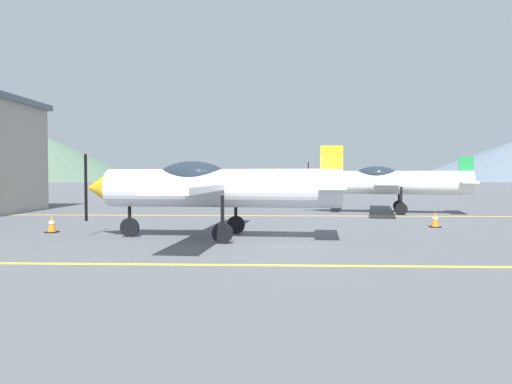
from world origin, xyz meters
name	(u,v)px	position (x,y,z in m)	size (l,w,h in m)	color
ground_plane	(290,239)	(0.00, 0.00, 0.00)	(400.00, 400.00, 0.00)	#54565B
apron_line_near	(295,265)	(0.00, -4.54, 0.01)	(80.00, 0.16, 0.01)	yellow
apron_line_far	(285,216)	(0.00, 8.28, 0.01)	(80.00, 0.16, 0.01)	yellow
airplane_near	(213,187)	(-2.35, 0.00, 1.58)	(8.15, 9.37, 2.80)	silver
airplane_mid	(389,182)	(5.23, 10.16, 1.58)	(8.19, 9.36, 2.80)	white
traffic_cone_front	(435,220)	(5.44, 3.44, 0.29)	(0.36, 0.36, 0.59)	black
traffic_cone_side	(52,224)	(-7.93, 1.21, 0.29)	(0.36, 0.36, 0.59)	black
hill_left	(45,159)	(-65.28, 122.78, 6.21)	(55.37, 55.37, 12.43)	#4C6651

